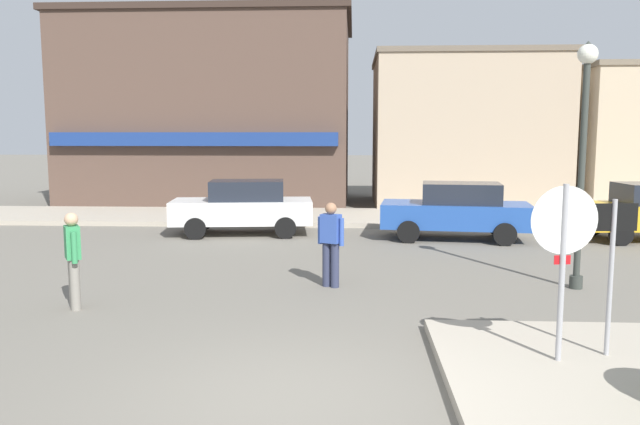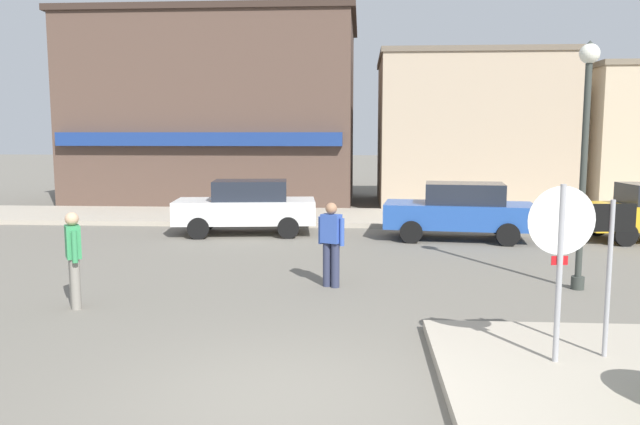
{
  "view_description": "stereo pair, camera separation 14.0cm",
  "coord_description": "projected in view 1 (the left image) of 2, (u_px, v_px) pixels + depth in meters",
  "views": [
    {
      "loc": [
        0.72,
        -6.45,
        2.88
      ],
      "look_at": [
        0.12,
        4.5,
        1.5
      ],
      "focal_mm": 35.0,
      "sensor_mm": 36.0,
      "label": 1
    },
    {
      "loc": [
        0.86,
        -6.44,
        2.88
      ],
      "look_at": [
        0.12,
        4.5,
        1.5
      ],
      "focal_mm": 35.0,
      "sensor_mm": 36.0,
      "label": 2
    }
  ],
  "objects": [
    {
      "name": "stop_sign",
      "position": [
        563.0,
        250.0,
        7.41
      ],
      "size": [
        0.82,
        0.12,
        2.3
      ],
      "color": "#9E9EA3",
      "rests_on": "ground"
    },
    {
      "name": "pedestrian_crossing_far",
      "position": [
        331.0,
        242.0,
        11.73
      ],
      "size": [
        0.53,
        0.36,
        1.61
      ],
      "color": "#2D334C",
      "rests_on": "ground"
    },
    {
      "name": "kerb_far",
      "position": [
        332.0,
        217.0,
        21.24
      ],
      "size": [
        80.0,
        4.0,
        0.15
      ],
      "primitive_type": "cube",
      "color": "#A89E8C",
      "rests_on": "ground"
    },
    {
      "name": "pedestrian_crossing_near",
      "position": [
        73.0,
        257.0,
        10.24
      ],
      "size": [
        0.37,
        0.52,
        1.61
      ],
      "color": "gray",
      "rests_on": "ground"
    },
    {
      "name": "ground_plane",
      "position": [
        286.0,
        400.0,
        6.79
      ],
      "size": [
        160.0,
        160.0,
        0.0
      ],
      "primitive_type": "plane",
      "color": "#6B665B"
    },
    {
      "name": "parked_car_second",
      "position": [
        457.0,
        210.0,
        17.13
      ],
      "size": [
        4.17,
        2.22,
        1.56
      ],
      "color": "#234C9E",
      "rests_on": "ground"
    },
    {
      "name": "parked_car_nearest",
      "position": [
        244.0,
        206.0,
        17.98
      ],
      "size": [
        4.17,
        2.21,
        1.56
      ],
      "color": "white",
      "rests_on": "ground"
    },
    {
      "name": "lamp_post",
      "position": [
        584.0,
        130.0,
        11.35
      ],
      "size": [
        0.36,
        0.36,
        4.54
      ],
      "color": "#333833",
      "rests_on": "ground"
    },
    {
      "name": "one_way_sign",
      "position": [
        611.0,
        262.0,
        7.61
      ],
      "size": [
        0.6,
        0.09,
        2.1
      ],
      "color": "#9E9EA3",
      "rests_on": "ground"
    },
    {
      "name": "building_corner_shop",
      "position": [
        215.0,
        112.0,
        26.63
      ],
      "size": [
        11.64,
        7.73,
        7.66
      ],
      "color": "brown",
      "rests_on": "ground"
    },
    {
      "name": "building_storefront_left_near",
      "position": [
        462.0,
        131.0,
        25.56
      ],
      "size": [
        7.29,
        6.44,
        6.01
      ],
      "color": "tan",
      "rests_on": "ground"
    }
  ]
}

